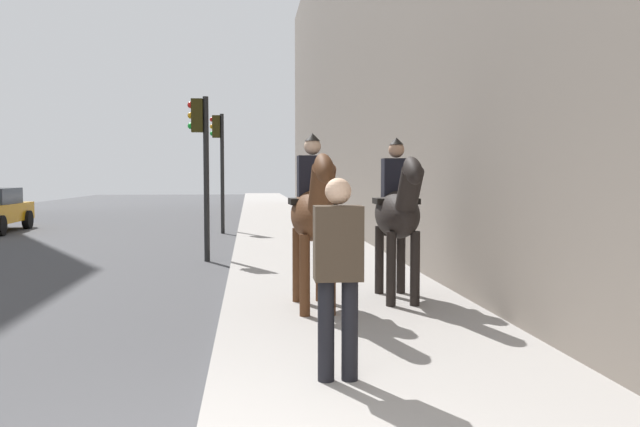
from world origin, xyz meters
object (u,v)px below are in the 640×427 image
(mounted_horse_near, at_px, (314,212))
(traffic_light_far_curb, at_px, (219,154))
(traffic_light_near_curb, at_px, (202,151))
(pedestrian_greeting, at_px, (338,265))
(mounted_horse_far, at_px, (398,211))

(mounted_horse_near, height_order, traffic_light_far_curb, traffic_light_far_curb)
(mounted_horse_near, relative_size, traffic_light_far_curb, 0.60)
(traffic_light_near_curb, distance_m, traffic_light_far_curb, 6.60)
(pedestrian_greeting, bearing_deg, mounted_horse_near, -0.56)
(traffic_light_far_curb, bearing_deg, traffic_light_near_curb, 179.42)
(mounted_horse_far, bearing_deg, traffic_light_near_curb, -147.76)
(traffic_light_far_curb, bearing_deg, mounted_horse_far, -165.91)
(traffic_light_near_curb, height_order, traffic_light_far_curb, traffic_light_far_curb)
(traffic_light_far_curb, bearing_deg, mounted_horse_near, -171.85)
(pedestrian_greeting, bearing_deg, traffic_light_near_curb, 12.78)
(pedestrian_greeting, height_order, traffic_light_near_curb, traffic_light_near_curb)
(mounted_horse_near, distance_m, traffic_light_near_curb, 6.00)
(mounted_horse_far, height_order, pedestrian_greeting, mounted_horse_far)
(traffic_light_far_curb, bearing_deg, pedestrian_greeting, -173.71)
(mounted_horse_near, bearing_deg, traffic_light_far_curb, -173.40)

